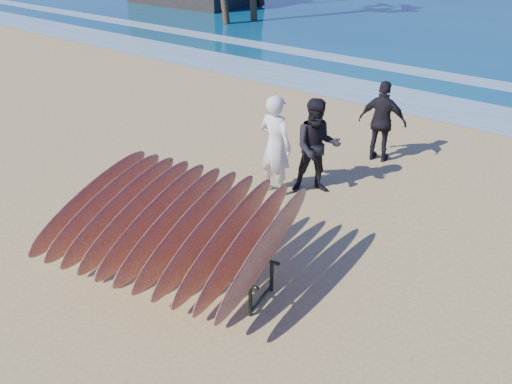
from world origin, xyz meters
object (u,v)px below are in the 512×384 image
(surfboard_rack, at_px, (172,222))
(person_white, at_px, (275,146))
(person_dark_a, at_px, (317,147))
(person_dark_b, at_px, (382,122))

(surfboard_rack, height_order, person_white, person_white)
(person_white, distance_m, person_dark_a, 0.81)
(person_dark_a, bearing_deg, person_dark_b, 43.79)
(person_dark_b, bearing_deg, person_white, 62.29)
(person_white, bearing_deg, person_dark_a, -134.62)
(person_white, xyz_separation_m, person_dark_a, (0.59, 0.56, -0.05))
(person_white, distance_m, person_dark_b, 2.94)
(person_dark_a, bearing_deg, person_white, -177.47)
(surfboard_rack, distance_m, person_dark_b, 6.04)
(surfboard_rack, xyz_separation_m, person_dark_a, (0.03, 3.77, 0.04))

